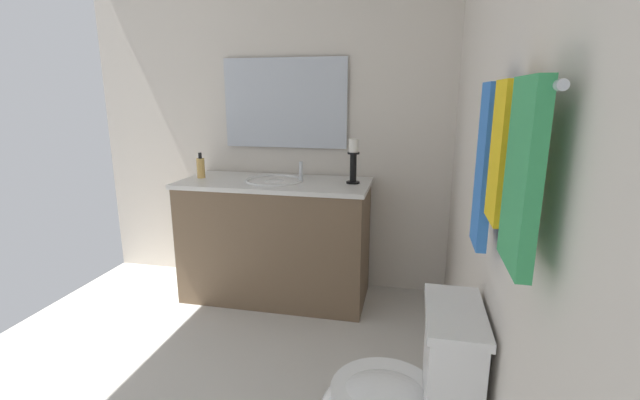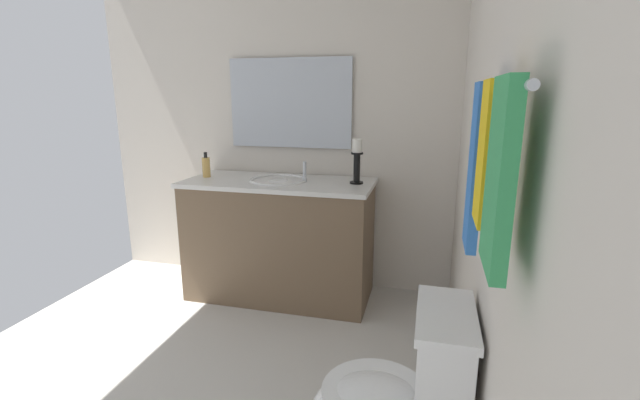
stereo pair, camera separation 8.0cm
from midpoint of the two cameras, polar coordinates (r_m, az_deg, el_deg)
name	(u,v)px [view 2 (the right image)]	position (r m, az deg, el deg)	size (l,w,h in m)	color
wall_back	(496,159)	(1.58, 23.48, 4.97)	(3.13, 0.04, 2.45)	silver
wall_left	(274,123)	(3.31, -5.36, 10.07)	(0.04, 2.73, 2.45)	silver
vanity_cabinet	(280,239)	(3.12, -4.59, -5.14)	(0.58, 1.32, 0.85)	brown
sink_basin	(279,186)	(3.01, -4.71, 1.84)	(0.40, 0.40, 0.24)	white
mirror	(290,103)	(3.22, -3.26, 12.59)	(0.02, 0.91, 0.64)	silver
candle_holder_tall	(357,160)	(2.89, 5.68, 5.26)	(0.09, 0.09, 0.30)	black
soap_bottle	(206,167)	(3.22, -14.07, 4.27)	(0.06, 0.06, 0.18)	#E5B259
towel_bar	(501,88)	(1.15, 24.63, 13.29)	(0.02, 0.02, 0.71)	silver
towel_near_vanity	(475,168)	(1.40, 21.34, 3.96)	(0.16, 0.03, 0.50)	blue
towel_center	(487,154)	(1.15, 22.97, 5.65)	(0.15, 0.03, 0.35)	yellow
towel_near_corner	(500,177)	(0.92, 24.93, 2.81)	(0.19, 0.03, 0.38)	#389E59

